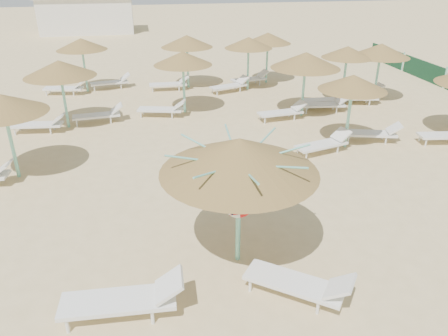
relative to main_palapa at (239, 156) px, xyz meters
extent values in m
plane|color=#D5B982|center=(-0.23, 0.07, -2.59)|extent=(120.00, 120.00, 0.00)
cylinder|color=#76CDB9|center=(0.00, 0.00, -1.34)|extent=(0.11, 0.11, 2.49)
cone|color=olive|center=(0.00, 0.00, 0.01)|extent=(3.32, 3.32, 0.75)
cylinder|color=#76CDB9|center=(0.00, 0.00, -0.25)|extent=(0.20, 0.20, 0.12)
cylinder|color=#76CDB9|center=(0.76, 0.00, -0.03)|extent=(1.50, 0.04, 0.38)
cylinder|color=#76CDB9|center=(0.54, 0.54, -0.03)|extent=(1.09, 1.09, 0.38)
cylinder|color=#76CDB9|center=(0.00, 0.76, -0.03)|extent=(0.04, 1.50, 0.38)
cylinder|color=#76CDB9|center=(-0.54, 0.54, -0.03)|extent=(1.09, 1.09, 0.38)
cylinder|color=#76CDB9|center=(-0.76, 0.00, -0.03)|extent=(1.50, 0.04, 0.38)
cylinder|color=#76CDB9|center=(-0.54, -0.54, -0.03)|extent=(1.09, 1.09, 0.38)
cylinder|color=#76CDB9|center=(0.00, -0.76, -0.03)|extent=(0.04, 1.50, 0.38)
cylinder|color=#76CDB9|center=(0.54, -0.54, -0.03)|extent=(1.09, 1.09, 0.38)
torus|color=red|center=(0.00, -0.10, -1.08)|extent=(0.65, 0.15, 0.65)
cylinder|color=silver|center=(-3.53, -1.55, -2.43)|extent=(0.07, 0.07, 0.32)
cylinder|color=silver|center=(-3.51, -0.97, -2.43)|extent=(0.07, 0.07, 0.32)
cylinder|color=silver|center=(-1.99, -1.62, -2.43)|extent=(0.07, 0.07, 0.32)
cylinder|color=silver|center=(-1.96, -1.04, -2.43)|extent=(0.07, 0.07, 0.32)
cube|color=silver|center=(-2.60, -1.30, -2.22)|extent=(2.20, 0.81, 0.09)
cube|color=silver|center=(-1.63, -1.35, -1.95)|extent=(0.59, 0.71, 0.42)
cylinder|color=silver|center=(0.02, -1.10, -2.44)|extent=(0.06, 0.06, 0.29)
cylinder|color=silver|center=(0.34, -0.68, -2.44)|extent=(0.06, 0.06, 0.29)
cylinder|color=silver|center=(1.15, -1.95, -2.44)|extent=(0.06, 0.06, 0.29)
cylinder|color=silver|center=(1.47, -1.53, -2.44)|extent=(0.06, 0.06, 0.29)
cube|color=silver|center=(0.85, -1.39, -2.25)|extent=(1.98, 1.72, 0.08)
cube|color=silver|center=(1.56, -1.93, -2.00)|extent=(0.79, 0.81, 0.38)
cylinder|color=#76CDB9|center=(-5.88, 5.35, -1.44)|extent=(0.11, 0.11, 2.30)
cone|color=olive|center=(-5.88, 5.35, -0.20)|extent=(2.54, 2.54, 0.57)
cylinder|color=#76CDB9|center=(-5.88, 5.35, -0.44)|extent=(0.20, 0.20, 0.12)
cube|color=silver|center=(-6.14, 4.86, -2.03)|extent=(0.54, 0.65, 0.36)
cylinder|color=#76CDB9|center=(-4.91, 9.69, -1.44)|extent=(0.11, 0.11, 2.30)
cone|color=olive|center=(-4.91, 9.69, -0.20)|extent=(2.74, 2.74, 0.62)
cylinder|color=#76CDB9|center=(-4.91, 9.69, -0.44)|extent=(0.20, 0.20, 0.12)
cylinder|color=silver|center=(-6.83, 9.13, -2.45)|extent=(0.06, 0.06, 0.28)
cylinder|color=silver|center=(-6.78, 9.63, -2.45)|extent=(0.06, 0.06, 0.28)
cylinder|color=silver|center=(-5.49, 8.98, -2.45)|extent=(0.06, 0.06, 0.28)
cylinder|color=silver|center=(-5.44, 9.48, -2.45)|extent=(0.06, 0.06, 0.28)
cube|color=silver|center=(-6.01, 9.29, -2.27)|extent=(1.96, 0.82, 0.08)
cube|color=silver|center=(-5.17, 9.20, -2.03)|extent=(0.55, 0.65, 0.36)
cylinder|color=silver|center=(-4.58, 9.66, -2.45)|extent=(0.06, 0.06, 0.28)
cylinder|color=silver|center=(-4.63, 10.15, -2.45)|extent=(0.06, 0.06, 0.28)
cylinder|color=silver|center=(-3.24, 9.80, -2.45)|extent=(0.06, 0.06, 0.28)
cylinder|color=silver|center=(-3.29, 10.30, -2.45)|extent=(0.06, 0.06, 0.28)
cube|color=silver|center=(-3.81, 9.99, -2.27)|extent=(1.96, 0.82, 0.08)
cube|color=silver|center=(-2.97, 10.08, -2.03)|extent=(0.55, 0.65, 0.36)
cylinder|color=#76CDB9|center=(-4.63, 14.97, -1.44)|extent=(0.11, 0.11, 2.30)
cone|color=olive|center=(-4.63, 14.97, -0.21)|extent=(2.47, 2.47, 0.56)
cylinder|color=#76CDB9|center=(-4.63, 14.97, -0.44)|extent=(0.20, 0.20, 0.12)
cylinder|color=silver|center=(-6.56, 14.46, -2.45)|extent=(0.06, 0.06, 0.28)
cylinder|color=silver|center=(-6.47, 14.96, -2.45)|extent=(0.06, 0.06, 0.28)
cylinder|color=silver|center=(-5.23, 14.23, -2.45)|extent=(0.06, 0.06, 0.28)
cylinder|color=silver|center=(-5.14, 14.72, -2.45)|extent=(0.06, 0.06, 0.28)
cube|color=silver|center=(-5.73, 14.57, -2.27)|extent=(1.98, 0.94, 0.08)
cube|color=silver|center=(-4.89, 14.42, -2.03)|extent=(0.58, 0.68, 0.36)
cylinder|color=silver|center=(-4.27, 14.88, -2.45)|extent=(0.06, 0.06, 0.28)
cylinder|color=silver|center=(-4.36, 15.38, -2.45)|extent=(0.06, 0.06, 0.28)
cylinder|color=silver|center=(-2.94, 15.12, -2.45)|extent=(0.06, 0.06, 0.28)
cylinder|color=silver|center=(-3.03, 15.61, -2.45)|extent=(0.06, 0.06, 0.28)
cube|color=silver|center=(-3.53, 15.27, -2.27)|extent=(1.98, 0.94, 0.08)
cube|color=silver|center=(-2.69, 15.42, -2.03)|extent=(0.58, 0.68, 0.36)
cylinder|color=#76CDB9|center=(-0.07, 10.71, -1.44)|extent=(0.11, 0.11, 2.30)
cone|color=olive|center=(-0.07, 10.71, -0.20)|extent=(2.50, 2.50, 0.56)
cylinder|color=#76CDB9|center=(-0.07, 10.71, -0.44)|extent=(0.20, 0.20, 0.12)
cylinder|color=silver|center=(-2.00, 10.26, -2.45)|extent=(0.06, 0.06, 0.28)
cylinder|color=silver|center=(-1.88, 10.74, -2.45)|extent=(0.06, 0.06, 0.28)
cylinder|color=silver|center=(-0.69, 9.93, -2.45)|extent=(0.06, 0.06, 0.28)
cylinder|color=silver|center=(-0.57, 10.41, -2.45)|extent=(0.06, 0.06, 0.28)
cube|color=silver|center=(-1.17, 10.31, -2.27)|extent=(1.99, 1.07, 0.08)
cube|color=silver|center=(-0.34, 10.10, -2.03)|extent=(0.62, 0.70, 0.36)
cylinder|color=#76CDB9|center=(0.56, 14.79, -1.44)|extent=(0.11, 0.11, 2.30)
cone|color=olive|center=(0.56, 14.79, -0.20)|extent=(2.64, 2.64, 0.59)
cylinder|color=#76CDB9|center=(0.56, 14.79, -0.44)|extent=(0.20, 0.20, 0.12)
cylinder|color=silver|center=(-1.34, 14.15, -2.45)|extent=(0.06, 0.06, 0.28)
cylinder|color=silver|center=(-1.33, 14.65, -2.45)|extent=(0.06, 0.06, 0.28)
cylinder|color=silver|center=(0.01, 14.13, -2.45)|extent=(0.06, 0.06, 0.28)
cylinder|color=silver|center=(0.02, 14.63, -2.45)|extent=(0.06, 0.06, 0.28)
cube|color=silver|center=(-0.54, 14.39, -2.27)|extent=(1.91, 0.65, 0.08)
cube|color=silver|center=(0.31, 14.38, -2.03)|extent=(0.49, 0.61, 0.36)
cylinder|color=#76CDB9|center=(5.25, 5.70, -1.44)|extent=(0.11, 0.11, 2.30)
cone|color=olive|center=(5.25, 5.70, -0.21)|extent=(2.35, 2.35, 0.53)
cylinder|color=#76CDB9|center=(5.25, 5.70, -0.44)|extent=(0.20, 0.20, 0.12)
cylinder|color=silver|center=(3.44, 4.84, -2.45)|extent=(0.06, 0.06, 0.28)
cylinder|color=silver|center=(3.31, 5.32, -2.45)|extent=(0.06, 0.06, 0.28)
cylinder|color=silver|center=(4.74, 5.20, -2.45)|extent=(0.06, 0.06, 0.28)
cylinder|color=silver|center=(4.61, 5.69, -2.45)|extent=(0.06, 0.06, 0.28)
cube|color=silver|center=(4.15, 5.30, -2.27)|extent=(2.00, 1.11, 0.08)
cube|color=silver|center=(4.96, 5.53, -2.03)|extent=(0.63, 0.71, 0.36)
cylinder|color=silver|center=(5.51, 5.97, -2.45)|extent=(0.06, 0.06, 0.28)
cylinder|color=silver|center=(5.64, 6.45, -2.45)|extent=(0.06, 0.06, 0.28)
cylinder|color=silver|center=(6.81, 5.61, -2.45)|extent=(0.06, 0.06, 0.28)
cylinder|color=silver|center=(6.94, 6.09, -2.45)|extent=(0.06, 0.06, 0.28)
cube|color=silver|center=(6.35, 6.00, -2.27)|extent=(2.00, 1.11, 0.08)
cube|color=silver|center=(7.16, 5.77, -2.03)|extent=(0.63, 0.71, 0.36)
cylinder|color=#76CDB9|center=(4.89, 9.32, -1.44)|extent=(0.11, 0.11, 2.30)
cone|color=olive|center=(4.89, 9.32, -0.19)|extent=(2.90, 2.90, 0.65)
cylinder|color=#76CDB9|center=(4.89, 9.32, -0.44)|extent=(0.20, 0.20, 0.12)
cylinder|color=silver|center=(3.03, 8.57, -2.45)|extent=(0.06, 0.06, 0.28)
cylinder|color=silver|center=(2.96, 9.07, -2.45)|extent=(0.06, 0.06, 0.28)
cylinder|color=silver|center=(4.37, 8.74, -2.45)|extent=(0.06, 0.06, 0.28)
cylinder|color=silver|center=(4.30, 9.23, -2.45)|extent=(0.06, 0.06, 0.28)
cube|color=silver|center=(3.79, 8.92, -2.27)|extent=(1.96, 0.85, 0.08)
cube|color=silver|center=(4.63, 9.02, -2.03)|extent=(0.55, 0.65, 0.36)
cylinder|color=silver|center=(5.16, 9.47, -2.45)|extent=(0.06, 0.06, 0.28)
cylinder|color=silver|center=(5.23, 9.97, -2.45)|extent=(0.06, 0.06, 0.28)
cylinder|color=silver|center=(6.50, 9.30, -2.45)|extent=(0.06, 0.06, 0.28)
cylinder|color=silver|center=(6.57, 9.80, -2.45)|extent=(0.06, 0.06, 0.28)
cube|color=silver|center=(5.99, 9.62, -2.27)|extent=(1.96, 0.85, 0.08)
cube|color=silver|center=(6.83, 9.52, -2.03)|extent=(0.55, 0.65, 0.36)
cylinder|color=#76CDB9|center=(4.89, 14.99, -1.44)|extent=(0.11, 0.11, 2.30)
cone|color=olive|center=(4.89, 14.99, -0.21)|extent=(2.46, 2.46, 0.55)
cylinder|color=#76CDB9|center=(4.89, 14.99, -0.44)|extent=(0.20, 0.20, 0.12)
cylinder|color=silver|center=(3.05, 14.20, -2.45)|extent=(0.06, 0.06, 0.28)
cylinder|color=silver|center=(2.95, 14.69, -2.45)|extent=(0.06, 0.06, 0.28)
cylinder|color=silver|center=(4.37, 14.45, -2.45)|extent=(0.06, 0.06, 0.28)
cylinder|color=silver|center=(4.28, 14.94, -2.45)|extent=(0.06, 0.06, 0.28)
cube|color=silver|center=(3.79, 14.59, -2.27)|extent=(1.98, 0.97, 0.08)
cube|color=silver|center=(4.62, 14.75, -2.03)|extent=(0.59, 0.68, 0.36)
cylinder|color=silver|center=(8.14, 5.16, -2.45)|extent=(0.06, 0.06, 0.28)
cylinder|color=silver|center=(8.21, 5.65, -2.45)|extent=(0.06, 0.06, 0.28)
cube|color=silver|center=(8.97, 5.30, -2.27)|extent=(1.97, 0.87, 0.08)
cylinder|color=#76CDB9|center=(9.05, 10.75, -1.44)|extent=(0.11, 0.11, 2.30)
cone|color=olive|center=(9.05, 10.75, -0.20)|extent=(2.64, 2.64, 0.59)
cylinder|color=#76CDB9|center=(9.05, 10.75, -0.44)|extent=(0.20, 0.20, 0.12)
cylinder|color=silver|center=(7.12, 10.28, -2.45)|extent=(0.06, 0.06, 0.28)
cylinder|color=silver|center=(7.22, 10.77, -2.45)|extent=(0.06, 0.06, 0.28)
cylinder|color=silver|center=(8.44, 10.00, -2.45)|extent=(0.06, 0.06, 0.28)
cylinder|color=silver|center=(8.54, 10.48, -2.45)|extent=(0.06, 0.06, 0.28)
cube|color=silver|center=(7.95, 10.35, -2.27)|extent=(1.99, 1.00, 0.08)
cube|color=silver|center=(8.78, 10.18, -2.03)|extent=(0.60, 0.69, 0.36)
cylinder|color=#76CDB9|center=(7.37, 10.68, -1.44)|extent=(0.11, 0.11, 2.30)
cone|color=olive|center=(7.37, 10.68, -0.21)|extent=(2.30, 2.30, 0.52)
cylinder|color=#76CDB9|center=(7.37, 10.68, -0.44)|extent=(0.20, 0.20, 0.12)
cylinder|color=silver|center=(5.46, 10.06, -2.45)|extent=(0.06, 0.06, 0.28)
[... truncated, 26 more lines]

